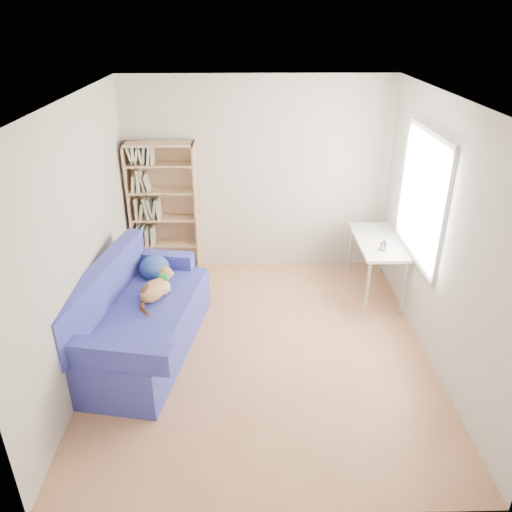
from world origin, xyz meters
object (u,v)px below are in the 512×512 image
(bookshelf, at_px, (164,215))
(desk, at_px, (378,246))
(pen_cup, at_px, (383,246))
(sofa, at_px, (138,319))

(bookshelf, distance_m, desk, 2.81)
(bookshelf, xyz_separation_m, desk, (2.72, -0.70, -0.16))
(desk, bearing_deg, pen_cup, -93.59)
(bookshelf, distance_m, pen_cup, 2.88)
(sofa, bearing_deg, bookshelf, 98.76)
(desk, bearing_deg, bookshelf, 165.59)
(sofa, relative_size, desk, 1.89)
(sofa, bearing_deg, pen_cup, 27.16)
(bookshelf, bearing_deg, pen_cup, -20.03)
(sofa, distance_m, desk, 3.00)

